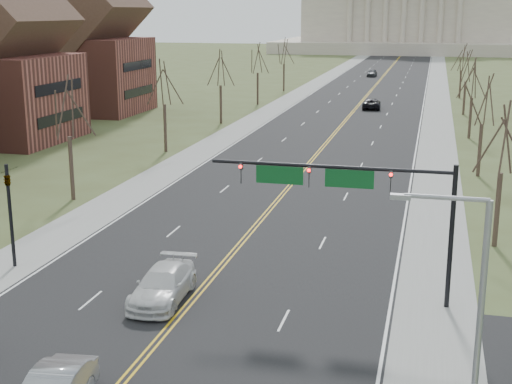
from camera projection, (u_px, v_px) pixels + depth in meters
The scene contains 25 objects.
road at pixel (370, 92), 128.95m from camera, with size 20.00×380.00×0.01m, color black.
cross_road at pixel (153, 346), 31.14m from camera, with size 120.00×14.00×0.01m, color black.
sidewalk_left at pixel (304, 90), 131.75m from camera, with size 4.00×380.00×0.03m, color gray.
sidewalk_right at pixel (438, 94), 126.14m from camera, with size 4.00×380.00×0.03m, color gray.
center_line at pixel (370, 92), 128.94m from camera, with size 0.42×380.00×0.01m, color gold.
edge_line_left at pixel (316, 91), 131.24m from camera, with size 0.15×380.00×0.01m, color silver.
edge_line_right at pixel (425, 94), 126.65m from camera, with size 0.15×380.00×0.01m, color silver.
capitol at pixel (407, 11), 257.04m from camera, with size 90.00×60.00×50.00m.
signal_mast at pixel (348, 188), 35.03m from camera, with size 12.12×0.44×7.20m.
signal_left at pixel (9, 204), 39.97m from camera, with size 0.32×0.36×6.00m.
street_light at pixel (471, 322), 21.22m from camera, with size 2.90×0.25×9.07m.
tree_r_0 at pixel (503, 143), 42.82m from camera, with size 3.74×3.74×8.50m.
tree_l_0 at pixel (68, 111), 53.75m from camera, with size 3.96×3.96×9.00m.
tree_r_1 at pixel (483, 103), 61.63m from camera, with size 3.74×3.74×8.50m.
tree_l_1 at pixel (164, 85), 72.56m from camera, with size 3.96×3.96×9.00m.
tree_r_2 at pixel (473, 81), 80.44m from camera, with size 3.74×3.74×8.50m.
tree_l_2 at pixel (220, 70), 91.37m from camera, with size 3.96×3.96×9.00m.
tree_r_3 at pixel (466, 68), 99.25m from camera, with size 3.74×3.74×8.50m.
tree_l_3 at pixel (258, 60), 110.18m from camera, with size 3.96×3.96×9.00m.
tree_r_4 at pixel (462, 59), 118.06m from camera, with size 3.74×3.74×8.50m.
tree_l_4 at pixel (284, 53), 128.99m from camera, with size 3.96×3.96×9.00m.
bldg_left_far at pixel (81, 45), 101.63m from camera, with size 17.10×14.28×23.25m.
car_sb_inner_second at pixel (163, 285), 35.87m from camera, with size 2.34×5.76×1.67m, color silver.
car_far_nb at pixel (372, 104), 106.76m from camera, with size 2.60×5.63×1.56m, color black.
car_far_sb at pixel (372, 73), 159.46m from camera, with size 1.96×4.88×1.66m, color #414447.
Camera 1 is at (11.26, -20.58, 14.22)m, focal length 50.00 mm.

